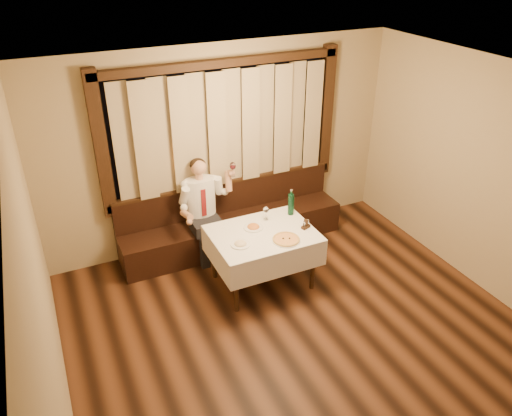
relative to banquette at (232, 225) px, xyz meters
name	(u,v)px	position (x,y,z in m)	size (l,w,h in m)	color
room	(293,205)	(0.00, -1.75, 1.19)	(5.01, 6.01, 2.81)	black
banquette	(232,225)	(0.00, 0.00, 0.00)	(3.20, 0.61, 0.94)	black
dining_table	(263,240)	(0.00, -1.02, 0.34)	(1.27, 0.97, 0.76)	black
pizza	(286,239)	(0.17, -1.30, 0.46)	(0.34, 0.34, 0.04)	white
pasta_red	(253,226)	(-0.06, -0.87, 0.48)	(0.25, 0.25, 0.08)	white
pasta_cream	(240,242)	(-0.36, -1.16, 0.48)	(0.24, 0.24, 0.08)	white
green_bottle	(291,204)	(0.53, -0.76, 0.60)	(0.08, 0.08, 0.36)	#125432
table_wine_glass	(266,210)	(0.17, -0.75, 0.58)	(0.07, 0.07, 0.19)	white
cruet_caddy	(306,225)	(0.53, -1.15, 0.49)	(0.13, 0.09, 0.12)	black
seated_man	(203,202)	(-0.44, -0.09, 0.51)	(0.77, 0.58, 1.41)	black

